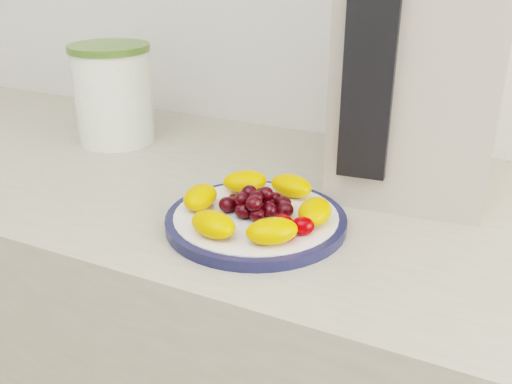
% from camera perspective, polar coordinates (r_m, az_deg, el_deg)
% --- Properties ---
extents(plate_rim, '(0.24, 0.24, 0.01)m').
position_cam_1_polar(plate_rim, '(0.77, 0.00, -2.88)').
color(plate_rim, '#161A3E').
rests_on(plate_rim, counter).
extents(plate_face, '(0.22, 0.22, 0.02)m').
position_cam_1_polar(plate_face, '(0.77, 0.00, -2.82)').
color(plate_face, white).
rests_on(plate_face, counter).
extents(canister, '(0.17, 0.17, 0.17)m').
position_cam_1_polar(canister, '(1.12, -14.04, 9.17)').
color(canister, '#557529').
rests_on(canister, counter).
extents(canister_lid, '(0.17, 0.17, 0.01)m').
position_cam_1_polar(canister_lid, '(1.10, -14.53, 13.80)').
color(canister_lid, '#496B29').
rests_on(canister_lid, canister).
extents(appliance_body, '(0.25, 0.33, 0.38)m').
position_cam_1_polar(appliance_body, '(0.92, 16.41, 12.64)').
color(appliance_body, '#ACA295').
rests_on(appliance_body, counter).
extents(appliance_panel, '(0.07, 0.03, 0.28)m').
position_cam_1_polar(appliance_panel, '(0.77, 11.22, 11.52)').
color(appliance_panel, black).
rests_on(appliance_panel, appliance_body).
extents(fruit_plate, '(0.21, 0.21, 0.04)m').
position_cam_1_polar(fruit_plate, '(0.76, 0.23, -1.31)').
color(fruit_plate, '#FF8F01').
rests_on(fruit_plate, plate_face).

